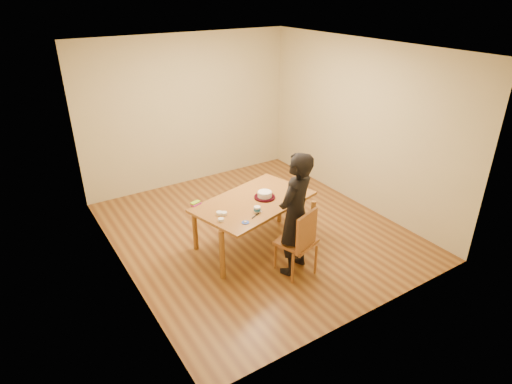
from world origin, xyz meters
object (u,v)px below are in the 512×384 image
dining_chair (296,242)px  cake_plate (265,197)px  dining_table (254,202)px  person (295,215)px  cake (265,194)px

dining_chair → cake_plate: (0.02, 0.76, 0.31)m
dining_table → person: bearing=-93.3°
dining_table → dining_chair: dining_table is taller
dining_chair → cake_plate: cake_plate is taller
dining_table → cake_plate: size_ratio=5.51×
dining_table → dining_chair: size_ratio=3.70×
dining_chair → person: person is taller
cake → person: person is taller
dining_table → person: person is taller
cake_plate → person: 0.72m
cake_plate → dining_table: bearing=175.3°
cake_plate → cake: bearing=90.0°
cake → dining_table: bearing=175.3°
person → cake: bearing=-114.0°
person → dining_chair: bearing=67.3°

